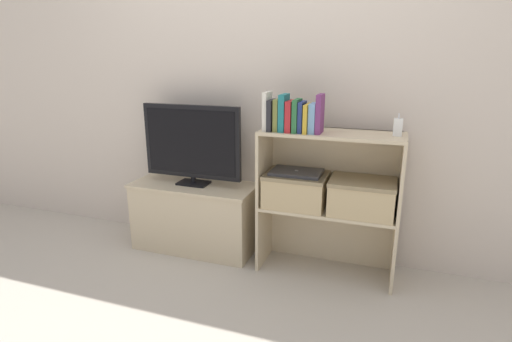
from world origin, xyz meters
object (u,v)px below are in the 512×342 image
object	(u,v)px
book_teal	(284,113)
baby_monitor	(398,127)
book_crimson	(290,116)
book_plum	(320,114)
book_mustard	(307,118)
book_skyblue	(313,118)
storage_basket_right	(362,195)
laptop	(296,172)
book_forest	(297,116)
tv_stand	(195,216)
book_ivory	(267,111)
book_navy	(302,117)
book_charcoal	(272,115)
storage_basket_left	(296,188)
tv	(192,143)
book_olive	(278,115)

from	to	relation	value
book_teal	baby_monitor	size ratio (longest dim) A/B	1.71
book_crimson	book_plum	bearing A→B (deg)	0.00
book_mustard	book_skyblue	world-z (taller)	book_skyblue
storage_basket_right	laptop	distance (m)	0.43
book_forest	baby_monitor	size ratio (longest dim) A/B	1.50
book_forest	book_mustard	world-z (taller)	book_forest
tv_stand	book_crimson	world-z (taller)	book_crimson
book_ivory	baby_monitor	xyz separation A→B (m)	(0.77, 0.06, -0.07)
book_mustard	laptop	xyz separation A→B (m)	(-0.07, 0.05, -0.36)
book_teal	book_mustard	distance (m)	0.15
tv_stand	book_forest	bearing A→B (deg)	-6.10
book_ivory	book_mustard	xyz separation A→B (m)	(0.25, 0.00, -0.03)
tv_stand	book_navy	world-z (taller)	book_navy
storage_basket_right	laptop	size ratio (longest dim) A/B	1.23
tv_stand	book_charcoal	size ratio (longest dim) A/B	4.76
book_navy	book_skyblue	size ratio (longest dim) A/B	1.04
book_navy	baby_monitor	distance (m)	0.56
book_navy	storage_basket_left	world-z (taller)	book_navy
storage_basket_right	laptop	xyz separation A→B (m)	(-0.42, 0.00, 0.11)
book_skyblue	storage_basket_left	distance (m)	0.48
tv_stand	storage_basket_left	bearing A→B (deg)	-2.66
tv	book_skyblue	xyz separation A→B (m)	(0.87, -0.08, 0.23)
book_ivory	book_crimson	bearing A→B (deg)	0.00
book_skyblue	laptop	distance (m)	0.38
book_plum	book_mustard	bearing A→B (deg)	180.00
baby_monitor	storage_basket_left	distance (m)	0.73
book_crimson	book_skyblue	xyz separation A→B (m)	(0.14, 0.00, -0.01)
book_charcoal	book_crimson	world-z (taller)	book_charcoal
tv	storage_basket_left	size ratio (longest dim) A/B	1.84
book_plum	storage_basket_left	xyz separation A→B (m)	(-0.14, 0.05, -0.49)
book_crimson	book_skyblue	distance (m)	0.14
storage_basket_left	laptop	xyz separation A→B (m)	(0.00, 0.00, 0.11)
book_olive	tv	bearing A→B (deg)	172.91
laptop	book_plum	bearing A→B (deg)	-18.13
book_teal	book_crimson	world-z (taller)	book_teal
book_olive	book_crimson	world-z (taller)	book_olive
storage_basket_left	book_ivory	bearing A→B (deg)	-165.90
book_ivory	book_olive	distance (m)	0.07
storage_basket_right	book_forest	bearing A→B (deg)	-173.58
baby_monitor	book_teal	bearing A→B (deg)	-174.71
tv_stand	baby_monitor	size ratio (longest dim) A/B	6.87
book_navy	baby_monitor	world-z (taller)	book_navy
book_teal	book_skyblue	distance (m)	0.18
baby_monitor	storage_basket_left	xyz separation A→B (m)	(-0.59, -0.02, -0.43)
book_olive	book_forest	bearing A→B (deg)	0.00
book_skyblue	book_navy	bearing A→B (deg)	-180.00
book_forest	storage_basket_left	size ratio (longest dim) A/B	0.50
book_skyblue	baby_monitor	bearing A→B (deg)	7.29
book_ivory	laptop	world-z (taller)	book_ivory
baby_monitor	laptop	world-z (taller)	baby_monitor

